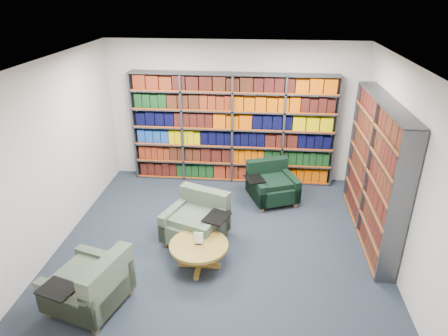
# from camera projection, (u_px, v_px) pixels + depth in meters

# --- Properties ---
(room_shell) EXTENTS (5.02, 5.02, 2.82)m
(room_shell) POSITION_uv_depth(u_px,v_px,m) (220.00, 163.00, 5.69)
(room_shell) COLOR black
(room_shell) RESTS_ON ground
(bookshelf_back) EXTENTS (4.00, 0.28, 2.20)m
(bookshelf_back) POSITION_uv_depth(u_px,v_px,m) (233.00, 129.00, 7.94)
(bookshelf_back) COLOR #47494F
(bookshelf_back) RESTS_ON ground
(bookshelf_right) EXTENTS (0.28, 2.50, 2.20)m
(bookshelf_right) POSITION_uv_depth(u_px,v_px,m) (375.00, 171.00, 6.15)
(bookshelf_right) COLOR #47494F
(bookshelf_right) RESTS_ON ground
(chair_teal_left) EXTENTS (1.12, 1.08, 0.77)m
(chair_teal_left) POSITION_uv_depth(u_px,v_px,m) (198.00, 221.00, 6.33)
(chair_teal_left) COLOR #0D2E36
(chair_teal_left) RESTS_ON ground
(chair_green_right) EXTENTS (1.06, 1.03, 0.72)m
(chair_green_right) POSITION_uv_depth(u_px,v_px,m) (271.00, 185.00, 7.50)
(chair_green_right) COLOR black
(chair_green_right) RESTS_ON ground
(chair_teal_front) EXTENTS (1.05, 1.11, 0.77)m
(chair_teal_front) POSITION_uv_depth(u_px,v_px,m) (93.00, 287.00, 4.95)
(chair_teal_front) COLOR #0D2E36
(chair_teal_front) RESTS_ON ground
(coffee_table) EXTENTS (0.84, 0.84, 0.59)m
(coffee_table) POSITION_uv_depth(u_px,v_px,m) (199.00, 249.00, 5.65)
(coffee_table) COLOR olive
(coffee_table) RESTS_ON ground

